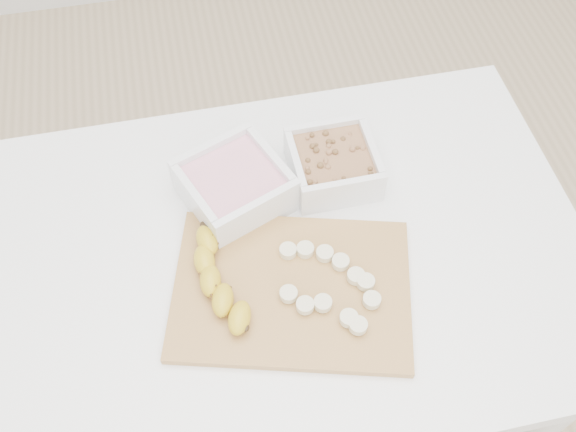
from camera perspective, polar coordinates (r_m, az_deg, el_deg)
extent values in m
plane|color=#C6AD89|center=(1.76, 0.21, -15.81)|extent=(3.50, 3.50, 0.00)
cube|color=white|center=(1.09, 0.33, -3.65)|extent=(1.00, 0.70, 0.04)
cylinder|color=white|center=(1.58, -17.84, -4.31)|extent=(0.05, 0.05, 0.71)
cylinder|color=white|center=(1.65, 13.22, 1.06)|extent=(0.05, 0.05, 0.71)
cube|color=white|center=(1.10, -4.76, 2.72)|extent=(0.21, 0.21, 0.08)
cube|color=pink|center=(1.10, -4.77, 2.82)|extent=(0.18, 0.18, 0.04)
cube|color=white|center=(1.14, 4.03, 4.65)|extent=(0.15, 0.15, 0.07)
cube|color=#8A5F3E|center=(1.13, 4.04, 4.74)|extent=(0.13, 0.13, 0.04)
cube|color=#A9823F|center=(1.03, 0.33, -6.51)|extent=(0.43, 0.36, 0.01)
cylinder|color=beige|center=(1.04, 0.00, -3.11)|extent=(0.03, 0.03, 0.01)
cylinder|color=beige|center=(1.05, 1.55, -3.01)|extent=(0.03, 0.03, 0.01)
cylinder|color=beige|center=(1.04, 3.29, -3.36)|extent=(0.03, 0.03, 0.01)
cylinder|color=beige|center=(1.04, 4.69, -4.10)|extent=(0.03, 0.03, 0.01)
cylinder|color=beige|center=(1.03, 6.05, -5.33)|extent=(0.03, 0.03, 0.01)
cylinder|color=beige|center=(1.02, 6.93, -5.86)|extent=(0.03, 0.03, 0.01)
cylinder|color=beige|center=(1.01, 7.46, -7.42)|extent=(0.03, 0.03, 0.01)
cylinder|color=beige|center=(1.00, 0.05, -6.96)|extent=(0.03, 0.03, 0.01)
cylinder|color=beige|center=(0.99, 1.53, -7.94)|extent=(0.03, 0.03, 0.01)
cylinder|color=beige|center=(1.00, 3.12, -7.74)|extent=(0.03, 0.03, 0.01)
cylinder|color=beige|center=(0.99, 5.42, -9.03)|extent=(0.03, 0.03, 0.01)
cylinder|color=beige|center=(0.98, 6.26, -9.66)|extent=(0.03, 0.03, 0.01)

